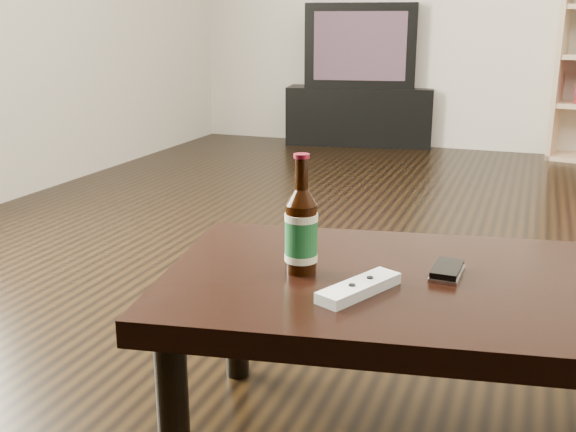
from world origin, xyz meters
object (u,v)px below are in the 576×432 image
(beer_bottle, at_px, (301,231))
(remote, at_px, (359,288))
(tv, at_px, (362,45))
(coffee_table, at_px, (421,302))
(tv_stand, at_px, (360,114))
(phone, at_px, (447,271))

(beer_bottle, distance_m, remote, 0.18)
(tv, bearing_deg, beer_bottle, -87.49)
(remote, bearing_deg, beer_bottle, 177.96)
(remote, bearing_deg, coffee_table, 75.69)
(beer_bottle, xyz_separation_m, remote, (0.15, -0.08, -0.08))
(coffee_table, height_order, beer_bottle, beer_bottle)
(tv_stand, distance_m, tv, 0.54)
(tv_stand, height_order, beer_bottle, beer_bottle)
(coffee_table, xyz_separation_m, phone, (0.05, 0.04, 0.06))
(tv, distance_m, phone, 4.09)
(tv, relative_size, phone, 7.75)
(tv_stand, height_order, remote, tv_stand)
(beer_bottle, relative_size, remote, 1.24)
(coffee_table, xyz_separation_m, remote, (-0.10, -0.13, 0.07))
(tv_stand, height_order, tv, tv)
(tv_stand, height_order, coffee_table, tv_stand)
(coffee_table, bearing_deg, beer_bottle, -168.22)
(tv_stand, xyz_separation_m, phone, (1.19, -3.90, 0.20))
(beer_bottle, bearing_deg, tv_stand, 102.50)
(tv, xyz_separation_m, coffee_table, (1.14, -3.94, -0.41))
(beer_bottle, xyz_separation_m, phone, (0.30, 0.09, -0.08))
(remote, bearing_deg, tv_stand, 129.03)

